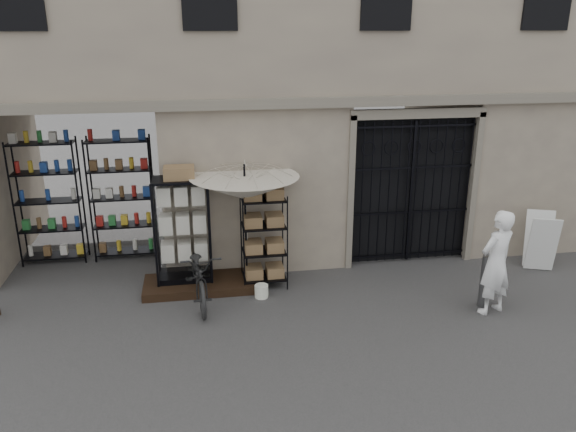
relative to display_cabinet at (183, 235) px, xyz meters
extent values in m
plane|color=black|center=(2.65, -1.70, -1.00)|extent=(80.00, 80.00, 0.00)
cube|color=gray|center=(2.65, 2.30, 3.50)|extent=(14.00, 4.00, 9.00)
cube|color=black|center=(-1.85, 1.10, 0.50)|extent=(3.00, 1.70, 3.00)
cube|color=black|center=(-1.90, 1.60, 0.25)|extent=(2.70, 0.50, 2.50)
cube|color=black|center=(4.40, 0.58, 0.50)|extent=(2.50, 0.06, 3.00)
cube|color=black|center=(4.40, 0.42, 0.45)|extent=(0.05, 0.05, 2.80)
cube|color=black|center=(0.25, -0.15, -0.92)|extent=(2.00, 0.90, 0.15)
cube|color=black|center=(0.00, 0.01, -0.79)|extent=(1.07, 0.83, 0.10)
cube|color=silver|center=(0.08, -0.27, 0.10)|extent=(0.84, 0.27, 1.76)
cube|color=silver|center=(0.00, 0.01, -0.01)|extent=(0.88, 0.64, 1.47)
cube|color=olive|center=(0.00, 0.01, 1.09)|extent=(0.62, 0.54, 0.21)
cube|color=black|center=(1.42, -0.19, -0.12)|extent=(0.83, 0.63, 1.76)
cube|color=olive|center=(1.42, -0.19, -0.17)|extent=(0.70, 0.51, 1.32)
cylinder|color=black|center=(1.11, -0.12, 0.14)|extent=(0.05, 0.05, 2.27)
imported|color=beige|center=(1.11, -0.12, 0.97)|extent=(2.17, 2.19, 1.53)
cylinder|color=white|center=(1.31, -0.69, -0.88)|extent=(0.27, 0.27, 0.23)
imported|color=black|center=(0.25, -0.65, -1.00)|extent=(0.74, 1.04, 1.89)
cylinder|color=#58595B|center=(4.98, -1.63, -0.54)|extent=(0.20, 0.20, 0.92)
imported|color=white|center=(5.02, -1.83, -1.00)|extent=(1.24, 1.89, 0.43)
cube|color=silver|center=(6.74, -0.52, -0.42)|extent=(0.59, 0.43, 1.11)
cube|color=silver|center=(6.86, -0.20, -0.42)|extent=(0.59, 0.43, 1.11)
camera|label=1|loc=(0.32, -9.54, 3.54)|focal=35.00mm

